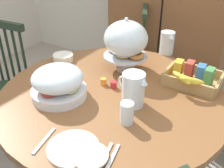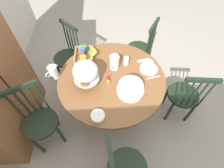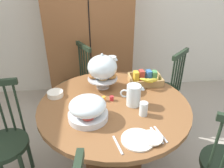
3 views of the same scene
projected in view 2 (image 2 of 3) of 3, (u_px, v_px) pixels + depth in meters
name	position (u px, v px, depth m)	size (l,w,h in m)	color
ground_plane	(121.00, 104.00, 2.56)	(10.00, 10.00, 0.00)	#A89E8E
dining_table	(112.00, 87.00, 2.09)	(1.27, 1.27, 0.74)	brown
windsor_chair_near_window	(40.00, 121.00, 1.90)	(0.44, 0.44, 0.97)	#1E2D1E
windsor_chair_facing_door	(184.00, 96.00, 2.12)	(0.40, 0.40, 0.97)	#1E2D1E
windsor_chair_far_side	(140.00, 50.00, 2.66)	(0.46, 0.46, 0.97)	#1E2D1E
windsor_chair_host_seat	(68.00, 57.00, 2.55)	(0.47, 0.47, 0.97)	#1E2D1E
pastry_stand_with_dome	(85.00, 72.00, 1.72)	(0.28, 0.28, 0.34)	silver
fruit_platter_covered	(131.00, 87.00, 1.74)	(0.30, 0.30, 0.18)	silver
orange_juice_pitcher	(114.00, 63.00, 1.97)	(0.20, 0.12, 0.18)	silver
milk_pitcher	(53.00, 72.00, 1.88)	(0.15, 0.14, 0.17)	silver
cereal_basket	(85.00, 55.00, 2.10)	(0.32, 0.30, 0.12)	tan
china_plate_large	(149.00, 69.00, 2.01)	(0.22, 0.22, 0.01)	white
china_plate_small	(148.00, 63.00, 2.06)	(0.15, 0.15, 0.01)	white
cereal_bowl	(98.00, 116.00, 1.61)	(0.14, 0.14, 0.04)	white
drinking_glass	(126.00, 61.00, 2.02)	(0.06, 0.06, 0.11)	silver
jam_jar_strawberry	(108.00, 77.00, 1.91)	(0.04, 0.04, 0.04)	#B7282D
jam_jar_apricot	(108.00, 82.00, 1.87)	(0.04, 0.04, 0.04)	orange
table_knife	(144.00, 61.00, 2.09)	(0.17, 0.01, 0.01)	silver
dinner_fork	(143.00, 60.00, 2.11)	(0.17, 0.01, 0.01)	silver
soup_spoon	(153.00, 77.00, 1.93)	(0.17, 0.01, 0.01)	silver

